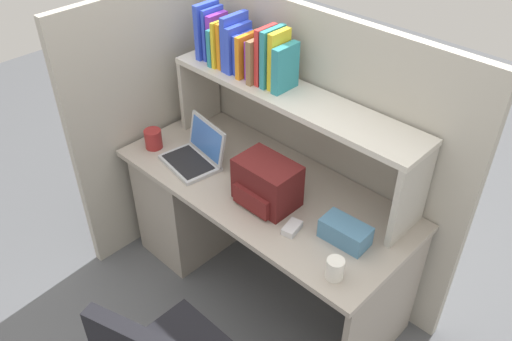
% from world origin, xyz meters
% --- Properties ---
extents(ground_plane, '(8.00, 8.00, 0.00)m').
position_xyz_m(ground_plane, '(0.00, 0.00, 0.00)').
color(ground_plane, '#595B60').
extents(desk, '(1.60, 0.70, 0.73)m').
position_xyz_m(desk, '(-0.39, 0.00, 0.40)').
color(desk, '#AAA093').
rests_on(desk, ground_plane).
extents(cubicle_partition_rear, '(1.84, 0.05, 1.55)m').
position_xyz_m(cubicle_partition_rear, '(0.00, 0.38, 0.78)').
color(cubicle_partition_rear, '#B2ADA0').
rests_on(cubicle_partition_rear, ground_plane).
extents(cubicle_partition_left, '(0.05, 1.06, 1.55)m').
position_xyz_m(cubicle_partition_left, '(-0.85, -0.05, 0.78)').
color(cubicle_partition_left, '#B2ADA0').
rests_on(cubicle_partition_left, ground_plane).
extents(overhead_hutch, '(1.44, 0.28, 0.45)m').
position_xyz_m(overhead_hutch, '(0.00, 0.20, 1.08)').
color(overhead_hutch, '#BCB7AC').
rests_on(overhead_hutch, desk).
extents(reference_books_on_shelf, '(0.59, 0.19, 0.30)m').
position_xyz_m(reference_books_on_shelf, '(-0.33, 0.20, 1.31)').
color(reference_books_on_shelf, blue).
rests_on(reference_books_on_shelf, overhead_hutch).
extents(laptop, '(0.35, 0.30, 0.22)m').
position_xyz_m(laptop, '(-0.40, -0.10, 0.78)').
color(laptop, '#B7BABF').
rests_on(laptop, desk).
extents(backpack, '(0.30, 0.23, 0.23)m').
position_xyz_m(backpack, '(0.10, -0.08, 0.84)').
color(backpack, '#591919').
rests_on(backpack, desk).
extents(computer_mouse, '(0.08, 0.11, 0.03)m').
position_xyz_m(computer_mouse, '(0.33, -0.15, 0.75)').
color(computer_mouse, silver).
rests_on(computer_mouse, desk).
extents(paper_cup, '(0.08, 0.08, 0.10)m').
position_xyz_m(paper_cup, '(0.64, -0.24, 0.78)').
color(paper_cup, white).
rests_on(paper_cup, desk).
extents(tissue_box, '(0.23, 0.13, 0.10)m').
position_xyz_m(tissue_box, '(0.54, -0.04, 0.78)').
color(tissue_box, teal).
rests_on(tissue_box, desk).
extents(snack_canister, '(0.10, 0.10, 0.11)m').
position_xyz_m(snack_canister, '(-0.68, -0.18, 0.79)').
color(snack_canister, maroon).
rests_on(snack_canister, desk).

